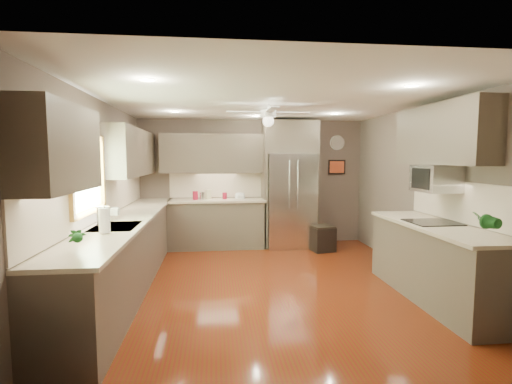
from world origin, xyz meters
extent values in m
plane|color=#55270B|center=(0.00, 0.00, 0.00)|extent=(5.00, 5.00, 0.00)
plane|color=white|center=(0.00, 0.00, 2.50)|extent=(5.00, 5.00, 0.00)
plane|color=brown|center=(0.00, 2.50, 1.25)|extent=(4.50, 0.00, 4.50)
plane|color=brown|center=(0.00, -2.50, 1.25)|extent=(4.50, 0.00, 4.50)
plane|color=brown|center=(-2.25, 0.00, 1.25)|extent=(0.00, 5.00, 5.00)
plane|color=brown|center=(2.25, 0.00, 1.25)|extent=(0.00, 5.00, 5.00)
cylinder|color=maroon|center=(-1.13, 2.18, 1.02)|extent=(0.13, 0.13, 0.17)
cylinder|color=silver|center=(-1.01, 2.20, 1.01)|extent=(0.13, 0.13, 0.15)
cylinder|color=beige|center=(-0.89, 2.25, 1.03)|extent=(0.15, 0.15, 0.19)
cylinder|color=maroon|center=(-0.57, 2.25, 1.00)|extent=(0.10, 0.10, 0.13)
imported|color=white|center=(-2.06, 0.05, 1.04)|extent=(0.09, 0.10, 0.20)
imported|color=#17521B|center=(-1.95, -1.70, 1.08)|extent=(0.17, 0.14, 0.27)
imported|color=#17521B|center=(1.92, -1.57, 1.11)|extent=(0.21, 0.18, 0.34)
imported|color=beige|center=(-0.27, 2.21, 0.96)|extent=(0.21, 0.21, 0.05)
cube|color=#50443A|center=(-1.95, 0.15, 0.45)|extent=(0.60, 4.70, 0.90)
cube|color=beige|center=(-1.94, 0.15, 0.92)|extent=(0.65, 4.70, 0.04)
cube|color=beige|center=(-2.24, 0.15, 1.20)|extent=(0.02, 4.70, 0.50)
cube|color=#50443A|center=(-0.72, 2.20, 0.45)|extent=(1.85, 0.60, 0.90)
cube|color=beige|center=(-0.72, 2.19, 0.92)|extent=(1.85, 0.65, 0.04)
cube|color=beige|center=(-0.72, 2.49, 1.20)|extent=(1.85, 0.02, 0.50)
cube|color=#50443A|center=(-2.08, -1.60, 1.83)|extent=(0.33, 1.20, 0.75)
cube|color=#50443A|center=(-2.08, 1.30, 1.83)|extent=(0.33, 2.40, 0.75)
cube|color=#50443A|center=(-0.72, 2.33, 1.83)|extent=(2.15, 0.33, 0.75)
cube|color=#50443A|center=(2.08, -0.55, 2.03)|extent=(0.33, 1.70, 0.75)
cube|color=#BFF2B2|center=(-2.23, -0.50, 1.55)|extent=(0.01, 1.00, 0.80)
cube|color=brown|center=(-2.21, -0.50, 1.98)|extent=(0.05, 1.12, 0.06)
cube|color=brown|center=(-2.21, -0.50, 1.12)|extent=(0.05, 1.12, 0.06)
cube|color=brown|center=(-2.21, -1.03, 1.55)|extent=(0.05, 0.06, 0.80)
cube|color=brown|center=(-2.21, 0.03, 1.55)|extent=(0.05, 0.06, 0.80)
cube|color=silver|center=(-1.93, -0.50, 0.93)|extent=(0.50, 0.70, 0.03)
cube|color=#262626|center=(-1.93, -0.50, 0.89)|extent=(0.44, 0.62, 0.05)
cylinder|color=silver|center=(-2.13, -0.50, 1.05)|extent=(0.02, 0.02, 0.24)
cylinder|color=silver|center=(-2.07, -0.50, 1.17)|extent=(0.16, 0.02, 0.02)
cube|color=silver|center=(0.70, 2.14, 0.91)|extent=(0.92, 0.72, 1.82)
cube|color=black|center=(0.70, 1.80, 0.66)|extent=(0.88, 0.02, 0.02)
cube|color=black|center=(0.70, 1.79, 1.25)|extent=(0.01, 0.02, 1.00)
cylinder|color=silver|center=(0.62, 1.76, 1.25)|extent=(0.02, 0.02, 0.90)
cylinder|color=silver|center=(0.78, 1.76, 1.25)|extent=(0.02, 0.02, 0.90)
cube|color=#50443A|center=(0.70, 2.20, 2.14)|extent=(1.04, 0.60, 0.63)
cube|color=#50443A|center=(0.20, 2.20, 0.91)|extent=(0.06, 0.60, 1.82)
cube|color=#50443A|center=(1.20, 2.20, 0.91)|extent=(0.06, 0.60, 1.82)
cube|color=#50443A|center=(1.93, -0.80, 0.45)|extent=(0.65, 2.20, 0.90)
cube|color=beige|center=(1.91, -0.80, 0.92)|extent=(0.70, 2.20, 0.04)
cube|color=beige|center=(2.24, -0.80, 1.20)|extent=(0.02, 2.20, 0.50)
cube|color=black|center=(1.91, -0.70, 0.94)|extent=(0.56, 0.52, 0.01)
cube|color=silver|center=(2.03, -0.55, 1.48)|extent=(0.42, 0.55, 0.34)
cube|color=black|center=(1.82, -0.55, 1.48)|extent=(0.02, 0.40, 0.26)
cylinder|color=white|center=(0.00, 0.30, 2.46)|extent=(0.03, 0.03, 0.08)
cylinder|color=white|center=(0.00, 0.30, 2.36)|extent=(0.22, 0.22, 0.10)
sphere|color=white|center=(0.00, 0.30, 2.26)|extent=(0.16, 0.16, 0.16)
cube|color=white|center=(0.35, 0.30, 2.38)|extent=(0.48, 0.11, 0.01)
cube|color=white|center=(0.00, 0.65, 2.38)|extent=(0.11, 0.48, 0.01)
cube|color=white|center=(-0.35, 0.30, 2.38)|extent=(0.48, 0.11, 0.01)
cube|color=white|center=(0.00, -0.05, 2.38)|extent=(0.11, 0.48, 0.01)
cylinder|color=white|center=(-1.40, 1.30, 2.49)|extent=(0.14, 0.14, 0.01)
cylinder|color=white|center=(1.30, 1.30, 2.49)|extent=(0.14, 0.14, 0.01)
cylinder|color=white|center=(-1.40, -1.20, 2.49)|extent=(0.14, 0.14, 0.01)
cylinder|color=white|center=(1.30, -1.20, 2.49)|extent=(0.14, 0.14, 0.01)
cylinder|color=white|center=(0.00, 1.80, 2.49)|extent=(0.14, 0.14, 0.01)
cylinder|color=white|center=(1.75, 2.48, 2.05)|extent=(0.30, 0.03, 0.30)
cylinder|color=silver|center=(1.75, 2.47, 2.05)|extent=(0.29, 0.00, 0.29)
cube|color=black|center=(1.75, 2.48, 1.55)|extent=(0.36, 0.03, 0.30)
cube|color=#B84724|center=(1.75, 2.46, 1.55)|extent=(0.30, 0.01, 0.24)
cube|color=black|center=(1.23, 1.70, 0.23)|extent=(0.47, 0.47, 0.45)
cube|color=black|center=(1.23, 1.70, 0.46)|extent=(0.45, 0.45, 0.03)
cylinder|color=white|center=(-1.93, -0.93, 1.08)|extent=(0.11, 0.11, 0.26)
cylinder|color=silver|center=(-1.93, -0.93, 1.09)|extent=(0.02, 0.02, 0.28)
camera|label=1|loc=(-0.76, -4.96, 1.74)|focal=26.00mm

